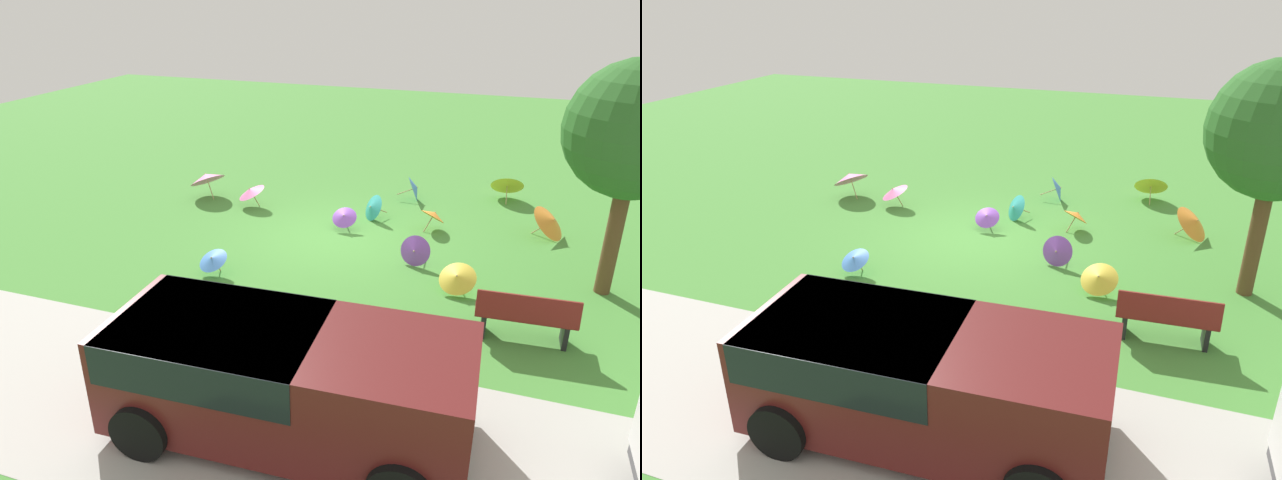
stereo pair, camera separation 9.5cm
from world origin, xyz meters
TOP-DOWN VIEW (x-y plane):
  - ground at (0.00, 0.00)m, footprint 40.00×40.00m
  - road_strip at (0.00, 6.33)m, footprint 40.00×3.63m
  - van_dark at (-1.27, 6.30)m, footprint 4.68×2.29m
  - park_bench at (-4.27, 3.04)m, footprint 1.62×0.57m
  - shade_tree at (-5.65, 0.77)m, footprint 2.41×2.41m
  - parasol_purple_0 at (-0.09, -0.52)m, footprint 0.59×0.54m
  - parasol_pink_0 at (2.68, -1.24)m, footprint 0.98×0.99m
  - parasol_yellow_0 at (-3.02, 1.76)m, footprint 0.82×0.77m
  - parasol_teal_0 at (-0.54, -1.39)m, footprint 0.72×0.75m
  - parasol_yellow_1 at (-3.60, -4.01)m, footprint 0.92×0.84m
  - parasol_purple_1 at (-2.03, 0.80)m, footprint 0.69×0.62m
  - parasol_blue_1 at (1.73, 2.56)m, footprint 0.77×0.75m
  - parasol_pink_3 at (4.12, -1.53)m, footprint 1.28×1.29m
  - parasol_blue_2 at (-1.28, -3.12)m, footprint 0.74×0.77m
  - parasol_orange_0 at (-2.09, -1.22)m, footprint 0.86×0.86m
  - parasol_orange_1 at (-4.70, -1.64)m, footprint 1.04×1.13m

SIDE VIEW (x-z plane):
  - ground at x=0.00m, z-range 0.00..0.00m
  - road_strip at x=0.00m, z-range 0.00..0.01m
  - parasol_purple_1 at x=-2.03m, z-range 0.00..0.64m
  - parasol_teal_0 at x=-0.54m, z-range 0.00..0.65m
  - parasol_blue_1 at x=1.73m, z-range 0.07..0.60m
  - parasol_purple_0 at x=-0.09m, z-range 0.06..0.62m
  - parasol_yellow_0 at x=-3.02m, z-range 0.04..0.65m
  - parasol_blue_2 at x=-1.28m, z-range 0.00..0.69m
  - parasol_orange_0 at x=-2.09m, z-range 0.08..0.71m
  - parasol_orange_1 at x=-4.70m, z-range 0.00..0.80m
  - parasol_pink_0 at x=2.68m, z-range 0.11..0.76m
  - parasol_yellow_1 at x=-3.60m, z-range 0.05..0.86m
  - park_bench at x=-4.27m, z-range 0.01..0.92m
  - parasol_pink_3 at x=4.12m, z-range 0.12..1.00m
  - van_dark at x=-1.27m, z-range 0.15..1.68m
  - shade_tree at x=-5.65m, z-range 0.94..5.28m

